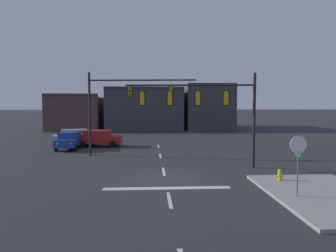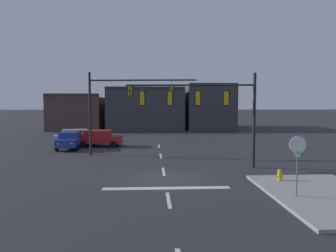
{
  "view_description": "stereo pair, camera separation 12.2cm",
  "coord_description": "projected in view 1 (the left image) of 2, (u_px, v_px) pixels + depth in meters",
  "views": [
    {
      "loc": [
        -0.87,
        -18.0,
        4.25
      ],
      "look_at": [
        0.36,
        3.45,
        2.75
      ],
      "focal_mm": 34.75,
      "sensor_mm": 36.0,
      "label": 1
    },
    {
      "loc": [
        -0.74,
        -18.01,
        4.25
      ],
      "look_at": [
        0.36,
        3.45,
        2.75
      ],
      "focal_mm": 34.75,
      "sensor_mm": 36.0,
      "label": 2
    }
  ],
  "objects": [
    {
      "name": "fire_hydrant",
      "position": [
        280.0,
        177.0,
        17.36
      ],
      "size": [
        0.4,
        0.3,
        0.75
      ],
      "color": "gold",
      "rests_on": "ground"
    },
    {
      "name": "ground_plane",
      "position": [
        165.0,
        179.0,
        18.27
      ],
      "size": [
        400.0,
        400.0,
        0.0
      ],
      "primitive_type": "plane",
      "color": "#2B2B30"
    },
    {
      "name": "lane_centreline",
      "position": [
        164.0,
        171.0,
        20.27
      ],
      "size": [
        0.16,
        26.4,
        0.01
      ],
      "color": "silver",
      "rests_on": "ground"
    },
    {
      "name": "car_lot_middle",
      "position": [
        99.0,
        138.0,
        31.93
      ],
      "size": [
        4.51,
        2.05,
        1.61
      ],
      "color": "#A81E1E",
      "rests_on": "ground"
    },
    {
      "name": "sidewalk_near_corner",
      "position": [
        327.0,
        196.0,
        14.69
      ],
      "size": [
        5.0,
        8.0,
        0.15
      ],
      "primitive_type": "cube",
      "color": "gray",
      "rests_on": "ground"
    },
    {
      "name": "stop_sign",
      "position": [
        298.0,
        151.0,
        14.22
      ],
      "size": [
        0.76,
        0.64,
        2.83
      ],
      "color": "#56565B",
      "rests_on": "ground"
    },
    {
      "name": "building_row",
      "position": [
        152.0,
        110.0,
        54.0
      ],
      "size": [
        28.94,
        13.69,
        7.3
      ],
      "color": "#473833",
      "rests_on": "ground"
    },
    {
      "name": "signal_mast_near_side",
      "position": [
        207.0,
        103.0,
        21.3
      ],
      "size": [
        8.5,
        1.1,
        6.25
      ],
      "color": "black",
      "rests_on": "ground"
    },
    {
      "name": "car_lot_farside",
      "position": [
        75.0,
        137.0,
        32.89
      ],
      "size": [
        4.72,
        2.9,
        1.61
      ],
      "color": "#9EA0A5",
      "rests_on": "ground"
    },
    {
      "name": "car_lot_nearside",
      "position": [
        69.0,
        140.0,
        30.28
      ],
      "size": [
        2.06,
        4.51,
        1.61
      ],
      "color": "navy",
      "rests_on": "ground"
    },
    {
      "name": "stop_bar_paint",
      "position": [
        167.0,
        188.0,
        16.28
      ],
      "size": [
        6.4,
        0.5,
        0.01
      ],
      "primitive_type": "cube",
      "color": "silver",
      "rests_on": "ground"
    },
    {
      "name": "signal_mast_far_side",
      "position": [
        121.0,
        99.0,
        26.1
      ],
      "size": [
        8.66,
        1.08,
        6.79
      ],
      "color": "black",
      "rests_on": "ground"
    }
  ]
}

